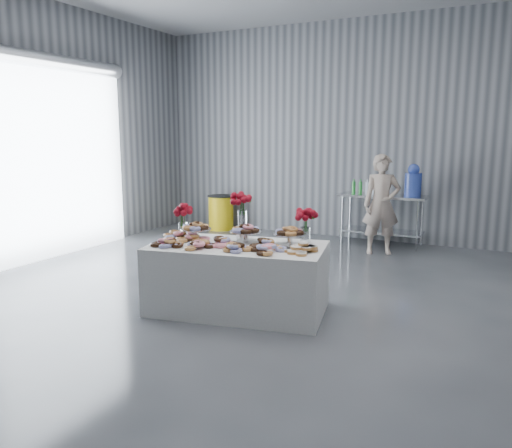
{
  "coord_description": "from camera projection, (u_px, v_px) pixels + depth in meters",
  "views": [
    {
      "loc": [
        2.49,
        -4.68,
        1.94
      ],
      "look_at": [
        -0.03,
        0.36,
        0.93
      ],
      "focal_mm": 35.0,
      "sensor_mm": 36.0,
      "label": 1
    }
  ],
  "objects": [
    {
      "name": "ground",
      "position": [
        244.0,
        311.0,
        5.56
      ],
      "size": [
        9.0,
        9.0,
        0.0
      ],
      "primitive_type": "plane",
      "color": "#3D4045",
      "rests_on": "ground"
    },
    {
      "name": "room_walls",
      "position": [
        224.0,
        68.0,
        5.28
      ],
      "size": [
        8.04,
        9.04,
        4.02
      ],
      "color": "gray",
      "rests_on": "ground"
    },
    {
      "name": "display_table",
      "position": [
        238.0,
        278.0,
        5.53
      ],
      "size": [
        2.06,
        1.35,
        0.75
      ],
      "primitive_type": "cube",
      "rotation": [
        0.0,
        0.0,
        0.2
      ],
      "color": "white",
      "rests_on": "ground"
    },
    {
      "name": "prep_table",
      "position": [
        382.0,
        210.0,
        8.8
      ],
      "size": [
        1.5,
        0.6,
        0.9
      ],
      "color": "silver",
      "rests_on": "ground"
    },
    {
      "name": "donut_mounds",
      "position": [
        235.0,
        242.0,
        5.41
      ],
      "size": [
        1.93,
        1.14,
        0.09
      ],
      "primitive_type": null,
      "rotation": [
        0.0,
        0.0,
        0.2
      ],
      "color": "tan",
      "rests_on": "display_table"
    },
    {
      "name": "cake_stand_left",
      "position": [
        196.0,
        228.0,
        5.72
      ],
      "size": [
        0.36,
        0.36,
        0.17
      ],
      "color": "silver",
      "rests_on": "display_table"
    },
    {
      "name": "cake_stand_mid",
      "position": [
        246.0,
        230.0,
        5.57
      ],
      "size": [
        0.36,
        0.36,
        0.17
      ],
      "color": "silver",
      "rests_on": "display_table"
    },
    {
      "name": "cake_stand_right",
      "position": [
        290.0,
        232.0,
        5.44
      ],
      "size": [
        0.36,
        0.36,
        0.17
      ],
      "color": "silver",
      "rests_on": "display_table"
    },
    {
      "name": "danish_pile",
      "position": [
        303.0,
        247.0,
        5.12
      ],
      "size": [
        0.48,
        0.48,
        0.11
      ],
      "primitive_type": null,
      "color": "silver",
      "rests_on": "display_table"
    },
    {
      "name": "bouquet_left",
      "position": [
        183.0,
        212.0,
        5.84
      ],
      "size": [
        0.26,
        0.26,
        0.42
      ],
      "color": "white",
      "rests_on": "display_table"
    },
    {
      "name": "bouquet_right",
      "position": [
        306.0,
        217.0,
        5.51
      ],
      "size": [
        0.26,
        0.26,
        0.42
      ],
      "color": "white",
      "rests_on": "display_table"
    },
    {
      "name": "bouquet_center",
      "position": [
        242.0,
        206.0,
        5.74
      ],
      "size": [
        0.26,
        0.26,
        0.57
      ],
      "color": "silver",
      "rests_on": "display_table"
    },
    {
      "name": "water_jug",
      "position": [
        413.0,
        182.0,
        8.49
      ],
      "size": [
        0.28,
        0.28,
        0.55
      ],
      "color": "blue",
      "rests_on": "prep_table"
    },
    {
      "name": "drink_bottles",
      "position": [
        364.0,
        187.0,
        8.78
      ],
      "size": [
        0.54,
        0.08,
        0.27
      ],
      "primitive_type": null,
      "color": "#268C33",
      "rests_on": "prep_table"
    },
    {
      "name": "person",
      "position": [
        382.0,
        204.0,
        8.14
      ],
      "size": [
        0.7,
        0.59,
        1.63
      ],
      "primitive_type": "imported",
      "rotation": [
        0.0,
        0.0,
        0.39
      ],
      "color": "#CC8C93",
      "rests_on": "ground"
    },
    {
      "name": "trash_barrel",
      "position": [
        221.0,
        212.0,
        10.31
      ],
      "size": [
        0.55,
        0.55,
        0.71
      ],
      "rotation": [
        0.0,
        0.0,
        -0.05
      ],
      "color": "yellow",
      "rests_on": "ground"
    }
  ]
}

